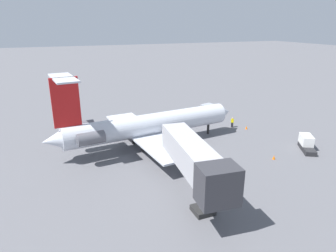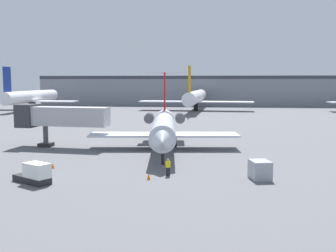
{
  "view_description": "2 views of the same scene",
  "coord_description": "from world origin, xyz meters",
  "px_view_note": "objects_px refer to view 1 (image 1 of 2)",
  "views": [
    {
      "loc": [
        -40.65,
        10.68,
        16.31
      ],
      "look_at": [
        -3.89,
        -4.35,
        2.7
      ],
      "focal_mm": 32.21,
      "sensor_mm": 36.0,
      "label": 1
    },
    {
      "loc": [
        3.0,
        -54.92,
        9.14
      ],
      "look_at": [
        -2.51,
        -4.89,
        3.53
      ],
      "focal_mm": 43.09,
      "sensor_mm": 36.0,
      "label": 2
    }
  ],
  "objects_px": {
    "jet_bridge": "(197,162)",
    "cargo_container_uld": "(208,109)",
    "regional_jet": "(145,125)",
    "traffic_cone_near": "(246,127)",
    "baggage_tug_lead": "(307,144)",
    "ground_crew_marshaller": "(232,122)",
    "traffic_cone_mid": "(274,157)"
  },
  "relations": [
    {
      "from": "regional_jet",
      "to": "baggage_tug_lead",
      "type": "distance_m",
      "value": 22.06
    },
    {
      "from": "regional_jet",
      "to": "traffic_cone_near",
      "type": "bearing_deg",
      "value": -87.85
    },
    {
      "from": "baggage_tug_lead",
      "to": "jet_bridge",
      "type": "bearing_deg",
      "value": 106.27
    },
    {
      "from": "baggage_tug_lead",
      "to": "traffic_cone_near",
      "type": "xyz_separation_m",
      "value": [
        9.94,
        2.49,
        -0.56
      ]
    },
    {
      "from": "baggage_tug_lead",
      "to": "ground_crew_marshaller",
      "type": "bearing_deg",
      "value": 19.72
    },
    {
      "from": "jet_bridge",
      "to": "traffic_cone_mid",
      "type": "height_order",
      "value": "jet_bridge"
    },
    {
      "from": "regional_jet",
      "to": "cargo_container_uld",
      "type": "distance_m",
      "value": 19.55
    },
    {
      "from": "jet_bridge",
      "to": "cargo_container_uld",
      "type": "xyz_separation_m",
      "value": [
        26.05,
        -15.91,
        -3.34
      ]
    },
    {
      "from": "baggage_tug_lead",
      "to": "traffic_cone_mid",
      "type": "xyz_separation_m",
      "value": [
        -0.89,
        6.23,
        -0.56
      ]
    },
    {
      "from": "ground_crew_marshaller",
      "to": "cargo_container_uld",
      "type": "bearing_deg",
      "value": -1.91
    },
    {
      "from": "baggage_tug_lead",
      "to": "traffic_cone_near",
      "type": "height_order",
      "value": "baggage_tug_lead"
    },
    {
      "from": "traffic_cone_near",
      "to": "regional_jet",
      "type": "bearing_deg",
      "value": 92.15
    },
    {
      "from": "ground_crew_marshaller",
      "to": "traffic_cone_mid",
      "type": "bearing_deg",
      "value": 170.54
    },
    {
      "from": "cargo_container_uld",
      "to": "traffic_cone_mid",
      "type": "bearing_deg",
      "value": 173.62
    },
    {
      "from": "regional_jet",
      "to": "cargo_container_uld",
      "type": "height_order",
      "value": "regional_jet"
    },
    {
      "from": "regional_jet",
      "to": "cargo_container_uld",
      "type": "xyz_separation_m",
      "value": [
        11.0,
        -16.0,
        -2.3
      ]
    },
    {
      "from": "regional_jet",
      "to": "ground_crew_marshaller",
      "type": "height_order",
      "value": "regional_jet"
    },
    {
      "from": "regional_jet",
      "to": "traffic_cone_mid",
      "type": "distance_m",
      "value": 17.26
    },
    {
      "from": "baggage_tug_lead",
      "to": "cargo_container_uld",
      "type": "relative_size",
      "value": 1.66
    },
    {
      "from": "regional_jet",
      "to": "ground_crew_marshaller",
      "type": "relative_size",
      "value": 16.48
    },
    {
      "from": "ground_crew_marshaller",
      "to": "traffic_cone_near",
      "type": "bearing_deg",
      "value": -134.69
    },
    {
      "from": "baggage_tug_lead",
      "to": "traffic_cone_near",
      "type": "relative_size",
      "value": 7.57
    },
    {
      "from": "regional_jet",
      "to": "traffic_cone_near",
      "type": "relative_size",
      "value": 50.65
    },
    {
      "from": "jet_bridge",
      "to": "traffic_cone_near",
      "type": "bearing_deg",
      "value": -47.72
    },
    {
      "from": "regional_jet",
      "to": "jet_bridge",
      "type": "bearing_deg",
      "value": -179.64
    },
    {
      "from": "cargo_container_uld",
      "to": "jet_bridge",
      "type": "bearing_deg",
      "value": 148.59
    },
    {
      "from": "regional_jet",
      "to": "traffic_cone_near",
      "type": "distance_m",
      "value": 17.63
    },
    {
      "from": "baggage_tug_lead",
      "to": "cargo_container_uld",
      "type": "distance_m",
      "value": 20.65
    },
    {
      "from": "ground_crew_marshaller",
      "to": "cargo_container_uld",
      "type": "relative_size",
      "value": 0.67
    },
    {
      "from": "ground_crew_marshaller",
      "to": "traffic_cone_near",
      "type": "height_order",
      "value": "ground_crew_marshaller"
    },
    {
      "from": "jet_bridge",
      "to": "ground_crew_marshaller",
      "type": "relative_size",
      "value": 7.86
    },
    {
      "from": "jet_bridge",
      "to": "cargo_container_uld",
      "type": "bearing_deg",
      "value": -31.41
    }
  ]
}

